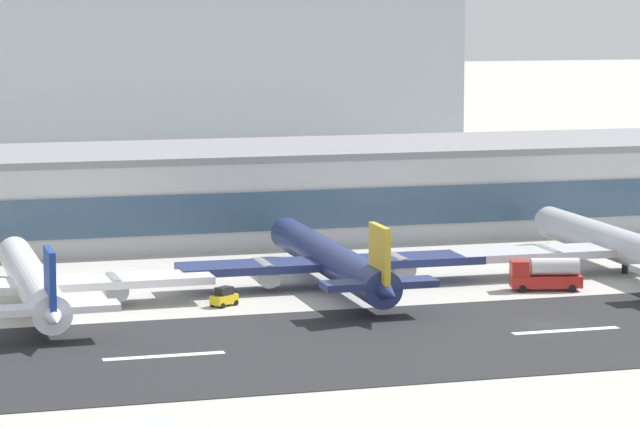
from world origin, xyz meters
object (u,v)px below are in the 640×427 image
airliner_navy_tail_gate_0 (33,284)px  airliner_black_tail_gate_2 (624,248)px  distant_hotel_block (159,74)px  service_baggage_tug_2 (224,297)px  airliner_gold_tail_gate_1 (334,262)px  service_fuel_truck_0 (546,274)px  terminal_building (253,191)px

airliner_navy_tail_gate_0 → airliner_black_tail_gate_2: bearing=-87.8°
airliner_navy_tail_gate_0 → airliner_black_tail_gate_2: size_ratio=0.93×
distant_hotel_block → airliner_navy_tail_gate_0: bearing=-105.5°
airliner_black_tail_gate_2 → service_baggage_tug_2: (-53.59, -6.81, -2.25)m
distant_hotel_block → airliner_black_tail_gate_2: (35.58, -137.63, -16.34)m
distant_hotel_block → airliner_gold_tail_gate_1: (-2.94, -137.45, -16.37)m
airliner_navy_tail_gate_0 → service_fuel_truck_0: bearing=-94.8°
airliner_navy_tail_gate_0 → service_fuel_truck_0: airliner_navy_tail_gate_0 is taller
airliner_gold_tail_gate_1 → service_baggage_tug_2: size_ratio=13.87×
distant_hotel_block → service_baggage_tug_2: size_ratio=34.54×
airliner_black_tail_gate_2 → distant_hotel_block: bearing=15.1°
airliner_navy_tail_gate_0 → service_baggage_tug_2: airliner_navy_tail_gate_0 is taller
distant_hotel_block → service_fuel_truck_0: size_ratio=13.76×
airliner_gold_tail_gate_1 → service_fuel_truck_0: 25.43m
airliner_navy_tail_gate_0 → terminal_building: bearing=-37.7°
distant_hotel_block → airliner_navy_tail_gate_0: 147.68m
airliner_navy_tail_gate_0 → airliner_gold_tail_gate_1: (36.21, 3.98, 0.18)m
airliner_gold_tail_gate_1 → service_fuel_truck_0: airliner_gold_tail_gate_1 is taller
airliner_navy_tail_gate_0 → airliner_gold_tail_gate_1: size_ratio=0.95×
terminal_building → airliner_gold_tail_gate_1: bearing=-90.8°
service_fuel_truck_0 → service_baggage_tug_2: size_ratio=2.51×
service_baggage_tug_2 → terminal_building: bearing=-142.2°
airliner_navy_tail_gate_0 → airliner_black_tail_gate_2: (74.73, 3.80, 0.22)m
terminal_building → airliner_black_tail_gate_2: 58.95m
airliner_black_tail_gate_2 → service_baggage_tug_2: 54.07m
terminal_building → airliner_navy_tail_gate_0: (-36.85, -48.85, -3.50)m
terminal_building → airliner_navy_tail_gate_0: bearing=-127.0°
service_fuel_truck_0 → terminal_building: bearing=-52.3°
airliner_black_tail_gate_2 → airliner_navy_tail_gate_0: bearing=93.5°
airliner_black_tail_gate_2 → service_baggage_tug_2: airliner_black_tail_gate_2 is taller
service_baggage_tug_2 → service_fuel_truck_0: bearing=142.8°
distant_hotel_block → terminal_building: bearing=-91.4°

